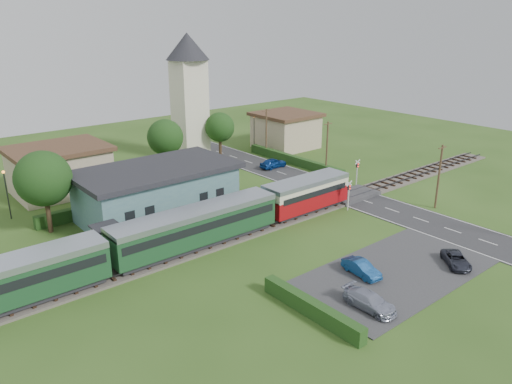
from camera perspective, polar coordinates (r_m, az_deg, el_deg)
ground at (r=50.08m, az=5.31°, el=-3.65°), size 120.00×120.00×0.00m
railway_track at (r=51.36m, az=3.75°, el=-2.87°), size 76.00×3.20×0.49m
road at (r=57.14m, az=12.46°, el=-1.05°), size 6.00×70.00×0.05m
car_park at (r=42.15m, az=15.51°, el=-8.89°), size 17.00×9.00×0.08m
crossing_deck at (r=58.23m, az=10.94°, el=-0.35°), size 6.20×3.40×0.45m
platform at (r=48.02m, az=-7.67°, el=-4.49°), size 30.00×3.00×0.45m
equipment_hut at (r=44.13m, az=-16.59°, el=-5.21°), size 2.30×2.30×2.55m
station_building at (r=51.83m, az=-11.22°, el=0.05°), size 16.00×9.00×5.30m
train at (r=42.71m, az=-10.41°, el=-4.89°), size 43.20×2.90×3.40m
church_tower at (r=71.88m, az=-7.67°, el=11.75°), size 6.00×6.00×17.60m
house_west at (r=62.38m, az=-21.54°, el=2.43°), size 10.80×8.80×5.50m
house_east at (r=79.08m, az=3.43°, el=7.10°), size 8.80×8.80×5.50m
hedge_carpark at (r=35.35m, az=6.38°, el=-13.06°), size 0.80×9.00×1.20m
hedge_roadside at (r=70.10m, az=4.38°, el=3.63°), size 0.80×18.00×1.20m
hedge_station at (r=56.30m, az=-13.31°, el=-0.75°), size 22.00×0.80×1.30m
tree_a at (r=50.16m, az=-23.14°, el=1.41°), size 5.20×5.20×8.00m
tree_b at (r=65.04m, az=-10.33°, el=6.16°), size 4.60×4.60×7.34m
tree_c at (r=72.00m, az=-4.16°, el=7.38°), size 4.20×4.20×6.78m
utility_pole_b at (r=56.24m, az=20.18°, el=1.74°), size 1.40×0.22×7.00m
utility_pole_c at (r=65.30m, az=8.11°, el=5.07°), size 1.40×0.22×7.00m
utility_pole_d at (r=73.66m, az=1.19°, el=6.88°), size 1.40×0.22×7.00m
crossing_signal_near at (r=53.53m, az=10.57°, el=0.09°), size 0.84×0.28×3.28m
crossing_signal_far at (r=61.75m, az=11.49°, el=2.62°), size 0.84×0.28×3.28m
streetlamp_west at (r=55.97m, az=-26.62°, el=0.13°), size 0.30×0.30×5.15m
streetlamp_east at (r=78.65m, az=-0.22°, el=7.25°), size 0.30×0.30×5.15m
car_on_road at (r=68.15m, az=1.97°, el=3.33°), size 3.99×1.70×1.35m
car_park_blue at (r=40.90m, az=11.95°, el=-8.50°), size 1.69×3.68×1.17m
car_park_silver at (r=36.66m, az=12.87°, el=-12.06°), size 1.70×4.11×1.19m
car_park_dark at (r=44.68m, az=21.92°, el=-7.20°), size 3.58×3.78×0.99m
pedestrian_near at (r=50.68m, az=-2.47°, el=-1.79°), size 0.66×0.55×1.56m
pedestrian_far at (r=44.57m, az=-14.53°, el=-5.56°), size 0.72×0.84×1.47m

